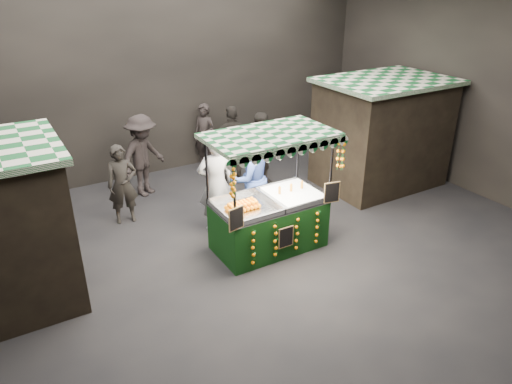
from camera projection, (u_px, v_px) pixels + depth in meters
ground at (256, 259)px, 8.81m from camera, size 12.00×12.00×0.00m
market_hall at (256, 76)px, 7.37m from camera, size 12.10×10.10×5.05m
neighbour_stall_right at (381, 133)px, 11.44m from camera, size 3.00×2.20×2.60m
juice_stall at (270, 215)px, 8.88m from camera, size 2.37×1.40×2.30m
vendor_grey at (216, 184)px, 9.38m from camera, size 0.84×0.66×2.05m
vendor_blue at (249, 178)px, 9.71m from camera, size 1.04×0.85×1.99m
shopper_0 at (122, 184)px, 9.80m from camera, size 0.67×0.49×1.70m
shopper_1 at (263, 149)px, 11.53m from camera, size 1.10×1.02×1.82m
shopper_2 at (233, 145)px, 11.66m from camera, size 1.22×0.75×1.93m
shopper_3 at (143, 156)px, 10.95m from camera, size 1.45×1.25×1.95m
shopper_5 at (337, 136)px, 12.47m from camera, size 1.45×1.62×1.78m
shopper_6 at (205, 136)px, 12.53m from camera, size 0.69×0.76×1.75m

